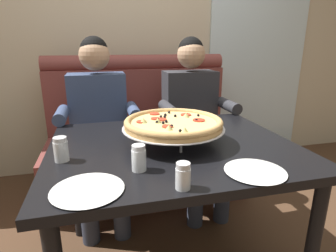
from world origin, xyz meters
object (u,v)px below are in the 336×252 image
Objects in this scene: diner_left at (99,119)px; pizza at (173,124)px; shaker_oregano at (183,178)px; shaker_pepper_flakes at (61,151)px; dining_table at (173,160)px; plate_near_right at (87,188)px; plate_near_left at (255,170)px; shaker_parmesan at (139,160)px; patio_chair at (215,97)px; booth_bench at (143,144)px; diner_right at (194,113)px.

pizza is (0.36, -0.68, 0.14)m from diner_left.
shaker_oregano is (-0.09, -0.45, -0.06)m from pizza.
shaker_pepper_flakes is (-0.16, -0.77, 0.08)m from diner_left.
pizza is at bearing 72.79° from dining_table.
plate_near_right is at bearing -92.67° from diner_left.
shaker_pepper_flakes is (-0.51, -0.08, 0.13)m from dining_table.
plate_near_right is (-0.41, -0.38, -0.09)m from pizza.
shaker_pepper_flakes is at bearing 157.88° from plate_near_left.
shaker_pepper_flakes is at bearing 150.67° from shaker_parmesan.
shaker_oregano is at bearing -39.19° from shaker_pepper_flakes.
patio_chair is at bearing 61.52° from dining_table.
pizza is at bearing 78.85° from shaker_oregano.
shaker_pepper_flakes is 0.35m from shaker_parmesan.
dining_table is 0.55m from plate_near_right.
pizza reaches higher than dining_table.
booth_bench is 1.23× the size of diner_left.
shaker_pepper_flakes is (-0.86, -0.77, 0.08)m from diner_right.
diner_left reaches higher than dining_table.
booth_bench is 1.23× the size of diner_right.
patio_chair is (1.19, 2.19, -0.13)m from dining_table.
patio_chair is (0.84, 1.50, -0.19)m from diner_right.
diner_right is 1.48× the size of patio_chair.
shaker_parmesan is 0.23m from plate_near_right.
dining_table is 0.45m from plate_near_left.
diner_right reaches higher than shaker_pepper_flakes.
booth_bench is at bearing 99.51° from plate_near_left.
plate_near_right is at bearing -136.67° from pizza.
diner_left is (-0.35, 0.69, 0.05)m from dining_table.
diner_right is (0.35, -0.27, 0.31)m from booth_bench.
pizza reaches higher than shaker_oregano.
plate_near_left is at bearing -22.12° from shaker_pepper_flakes.
plate_near_right is (-0.19, -0.11, -0.03)m from shaker_parmesan.
pizza is 0.46m from shaker_oregano.
diner_right is at bearing 54.61° from plate_near_right.
dining_table is at bearing 120.44° from plate_near_left.
dining_table is 0.93× the size of diner_left.
shaker_oregano is at bearing -76.58° from diner_left.
pizza reaches higher than plate_near_right.
plate_near_left is at bearing -80.49° from booth_bench.
plate_near_left is at bearing -59.56° from dining_table.
plate_near_left is at bearing -16.55° from shaker_parmesan.
dining_table is at bearing 50.65° from shaker_parmesan.
booth_bench is 14.80× the size of shaker_parmesan.
diner_right reaches higher than shaker_oregano.
shaker_parmesan is (-0.12, 0.18, 0.00)m from shaker_oregano.
shaker_pepper_flakes reaches higher than plate_near_left.
patio_chair is (1.19, 1.23, 0.13)m from booth_bench.
pizza is at bearing -117.14° from diner_right.
pizza is at bearing 118.97° from plate_near_left.
pizza is 2.12× the size of plate_near_left.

